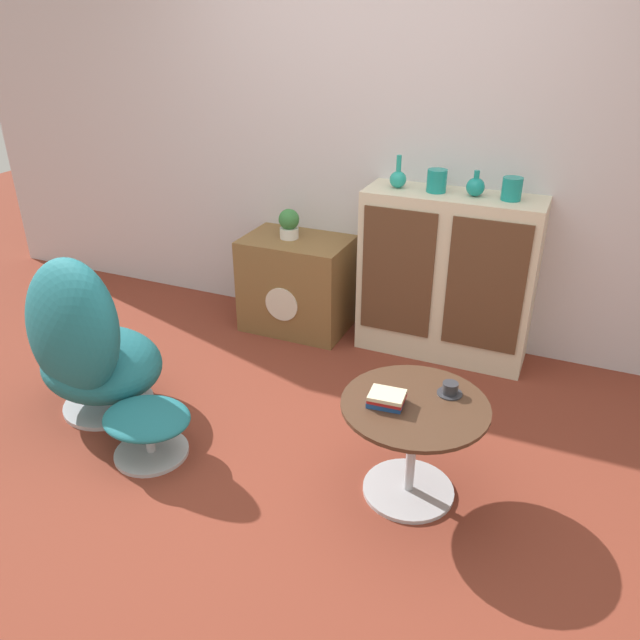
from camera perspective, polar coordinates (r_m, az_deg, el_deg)
The scene contains 14 objects.
ground_plane at distance 3.22m, azimuth -4.91°, elevation -12.05°, with size 12.00×12.00×0.00m, color brown.
wall_back at distance 4.03m, azimuth 5.43°, elevation 16.55°, with size 6.40×0.06×2.60m.
sideboard at distance 3.92m, azimuth 11.48°, elevation 3.89°, with size 1.05×0.37×1.04m.
tv_console at distance 4.24m, azimuth -2.12°, elevation 3.32°, with size 0.70×0.48×0.64m.
egg_chair at distance 3.51m, azimuth -20.52°, elevation -2.29°, with size 0.85×0.80×0.93m.
ottoman at distance 3.20m, azimuth -15.50°, elevation -9.13°, with size 0.44×0.38×0.26m.
coffee_table at distance 2.82m, azimuth 8.47°, elevation -10.35°, with size 0.64×0.64×0.49m.
vase_leftmost at distance 3.82m, azimuth 7.15°, elevation 12.75°, with size 0.10×0.10×0.19m.
vase_inner_left at distance 3.76m, azimuth 10.63°, elevation 12.40°, with size 0.12×0.12×0.13m.
vase_inner_right at distance 3.72m, azimuth 14.03°, elevation 11.76°, with size 0.10×0.10×0.15m.
vase_rightmost at distance 3.69m, azimuth 17.14°, elevation 11.39°, with size 0.11×0.11×0.13m.
potted_plant at distance 4.12m, azimuth -2.85°, elevation 8.81°, with size 0.14×0.14×0.20m.
teacup at distance 2.80m, azimuth 11.80°, elevation -6.24°, with size 0.11×0.11×0.06m.
book_stack at distance 2.69m, azimuth 6.10°, elevation -7.15°, with size 0.17×0.14×0.06m.
Camera 1 is at (1.24, -2.18, 2.02)m, focal length 35.00 mm.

